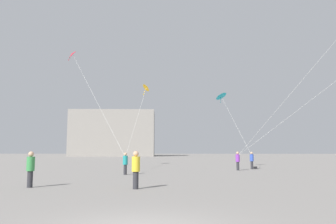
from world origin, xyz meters
TOP-DOWN VIEW (x-y plane):
  - person_in_blue at (7.96, 24.91)m, footprint 0.36×0.36m
  - person_in_teal at (-3.18, 17.17)m, footprint 0.36×0.36m
  - person_in_green at (-6.53, 8.61)m, footprint 0.39×0.39m
  - person_in_yellow at (-1.17, 8.17)m, footprint 0.39×0.39m
  - person_in_purple at (6.23, 22.77)m, footprint 0.37×0.37m
  - kite_crimson_diamond at (-10.28, 25.44)m, footprint 7.82×9.05m
  - kite_amber_diamond at (-1.81, 18.63)m, footprint 1.80×1.95m
  - kite_cyan_diamond at (5.33, 26.83)m, footprint 3.46×2.76m
  - building_left_hall at (-19.00, 90.56)m, footprint 25.15×14.11m
  - handbag_beside_flyer at (8.31, 25.01)m, footprint 0.34×0.20m

SIDE VIEW (x-z plane):
  - handbag_beside_flyer at x=8.31m, z-range 0.00..0.24m
  - person_in_teal at x=-3.18m, z-range 0.08..1.74m
  - person_in_blue at x=7.96m, z-range 0.08..1.75m
  - person_in_purple at x=6.23m, z-range 0.08..1.78m
  - person_in_green at x=-6.53m, z-range 0.09..1.87m
  - person_in_yellow at x=-1.17m, z-range 0.09..1.90m
  - building_left_hall at x=-19.00m, z-range 0.00..13.38m
  - kite_amber_diamond at x=-1.81m, z-range 3.86..9.80m
  - kite_cyan_diamond at x=5.33m, z-range 4.21..10.88m
  - kite_crimson_diamond at x=-10.28m, z-range 6.25..17.34m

